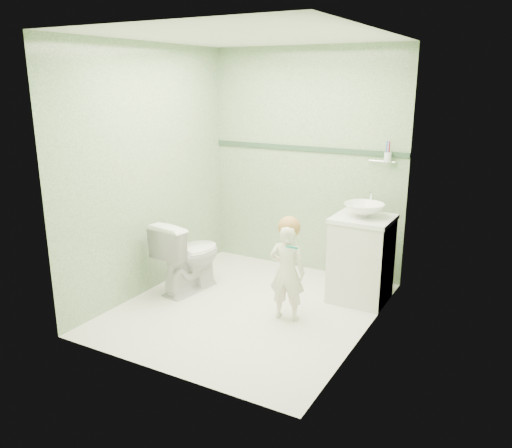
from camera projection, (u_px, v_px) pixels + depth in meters
The scene contains 12 objects.
ground at pixel (248, 308), 4.79m from camera, with size 2.50×2.50×0.00m, color white.
room_shell at pixel (248, 182), 4.47m from camera, with size 2.50×2.54×2.40m.
trim_stripe at pixel (306, 148), 5.47m from camera, with size 2.20×0.02×0.05m, color #304C36.
vanity at pixel (361, 260), 4.88m from camera, with size 0.52×0.50×0.80m, color silver.
counter at pixel (364, 219), 4.77m from camera, with size 0.54×0.52×0.04m, color white.
basin at pixel (364, 210), 4.75m from camera, with size 0.37×0.37×0.13m, color white.
faucet at pixel (371, 198), 4.88m from camera, with size 0.03×0.13×0.18m.
cup_holder at pixel (387, 157), 5.01m from camera, with size 0.26×0.07×0.21m.
toilet at pixel (189, 255), 5.12m from camera, with size 0.41×0.72×0.74m, color white.
toddler at pixel (287, 272), 4.48m from camera, with size 0.32×0.21×0.88m, color white.
hair_cap at pixel (289, 227), 4.39m from camera, with size 0.19×0.19×0.19m, color #A1713A.
teal_toothbrush at pixel (292, 247), 4.26m from camera, with size 0.11×0.14×0.08m.
Camera 1 is at (2.20, -3.81, 2.06)m, focal length 36.01 mm.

